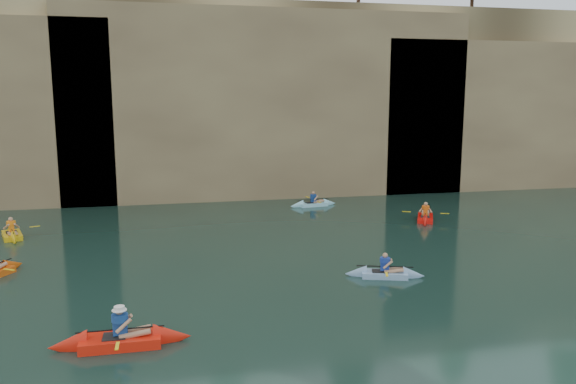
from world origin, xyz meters
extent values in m
plane|color=black|center=(0.00, 0.00, 0.00)|extent=(160.00, 160.00, 0.00)
cube|color=tan|center=(0.00, 30.00, 6.00)|extent=(70.00, 16.00, 12.00)
cube|color=#95855A|center=(2.00, 22.60, 5.70)|extent=(24.00, 2.40, 11.40)
cube|color=#95855A|center=(22.00, 22.60, 4.92)|extent=(26.00, 2.40, 9.84)
cube|color=black|center=(-4.00, 21.95, 1.60)|extent=(3.50, 1.00, 3.20)
cube|color=black|center=(10.00, 21.95, 2.25)|extent=(5.00, 1.00, 4.50)
cube|color=red|center=(-5.54, 2.85, 0.15)|extent=(2.64, 0.83, 0.30)
cone|color=red|center=(-4.30, 2.85, 0.15)|extent=(0.93, 0.79, 0.79)
cone|color=red|center=(-6.78, 2.85, 0.15)|extent=(0.93, 0.79, 0.79)
cube|color=black|center=(-5.69, 2.85, 0.27)|extent=(0.55, 0.49, 0.04)
cube|color=navy|center=(-5.54, 2.85, 0.56)|extent=(0.34, 0.22, 0.50)
sphere|color=tan|center=(-5.54, 2.85, 0.92)|extent=(0.21, 0.21, 0.21)
cylinder|color=black|center=(-5.54, 2.85, 0.44)|extent=(2.10, 0.04, 0.04)
cube|color=yellow|center=(-5.54, 3.80, 0.44)|extent=(0.08, 0.42, 0.02)
cube|color=yellow|center=(-5.54, 1.90, 0.44)|extent=(0.08, 0.42, 0.02)
cylinder|color=white|center=(-5.54, 2.85, 0.96)|extent=(0.36, 0.36, 0.10)
cone|color=#DE530E|center=(-9.73, 10.19, 0.13)|extent=(1.03, 1.08, 0.70)
cube|color=yellow|center=(-9.50, 8.76, 0.40)|extent=(0.40, 0.29, 0.02)
cube|color=#85B1DF|center=(2.83, 6.46, 0.12)|extent=(2.19, 1.28, 0.24)
cone|color=#85B1DF|center=(3.76, 6.16, 0.12)|extent=(0.90, 0.84, 0.64)
cone|color=#85B1DF|center=(1.89, 6.76, 0.12)|extent=(0.90, 0.84, 0.64)
cube|color=black|center=(2.68, 6.51, 0.21)|extent=(0.65, 0.55, 0.04)
cube|color=#1B3699|center=(2.83, 6.46, 0.45)|extent=(0.34, 0.27, 0.43)
sphere|color=tan|center=(2.83, 6.46, 0.76)|extent=(0.18, 0.18, 0.18)
cylinder|color=black|center=(2.83, 6.46, 0.38)|extent=(1.82, 0.62, 0.04)
cube|color=yellow|center=(3.09, 7.27, 0.38)|extent=(0.21, 0.42, 0.02)
cube|color=yellow|center=(2.56, 5.65, 0.38)|extent=(0.21, 0.42, 0.02)
cube|color=red|center=(8.14, 14.30, 0.13)|extent=(1.71, 2.47, 0.25)
cone|color=red|center=(8.64, 15.31, 0.13)|extent=(1.00, 1.07, 0.69)
cone|color=red|center=(7.64, 13.29, 0.13)|extent=(1.00, 1.07, 0.69)
cube|color=black|center=(8.07, 14.17, 0.22)|extent=(0.63, 0.68, 0.04)
cube|color=orange|center=(8.14, 14.30, 0.49)|extent=(0.32, 0.37, 0.46)
sphere|color=tan|center=(8.14, 14.30, 0.82)|extent=(0.19, 0.19, 0.19)
cylinder|color=black|center=(8.14, 14.30, 0.39)|extent=(0.94, 1.85, 0.04)
cube|color=yellow|center=(7.31, 14.71, 0.39)|extent=(0.41, 0.26, 0.02)
cube|color=yellow|center=(8.97, 13.89, 0.39)|extent=(0.41, 0.26, 0.02)
cube|color=yellow|center=(-10.92, 14.96, 0.13)|extent=(1.36, 2.27, 0.25)
cone|color=yellow|center=(-10.60, 13.99, 0.13)|extent=(0.90, 0.94, 0.69)
cone|color=yellow|center=(-11.24, 15.92, 0.13)|extent=(0.90, 0.94, 0.69)
cube|color=black|center=(-10.97, 15.10, 0.22)|extent=(0.58, 0.66, 0.04)
cube|color=orange|center=(-10.92, 14.96, 0.49)|extent=(0.29, 0.36, 0.46)
sphere|color=tan|center=(-10.92, 14.96, 0.83)|extent=(0.19, 0.19, 0.19)
cylinder|color=black|center=(-10.92, 14.96, 0.39)|extent=(0.67, 1.96, 0.04)
cube|color=yellow|center=(-10.04, 15.24, 0.39)|extent=(0.42, 0.21, 0.02)
cube|color=#97E5FD|center=(3.67, 19.00, 0.12)|extent=(2.19, 0.97, 0.23)
cone|color=#97E5FD|center=(4.66, 19.15, 0.12)|extent=(0.83, 0.74, 0.63)
cone|color=#97E5FD|center=(2.68, 18.85, 0.12)|extent=(0.83, 0.74, 0.63)
cube|color=black|center=(3.52, 18.98, 0.20)|extent=(0.60, 0.47, 0.04)
cube|color=navy|center=(3.67, 19.00, 0.45)|extent=(0.31, 0.23, 0.42)
sphere|color=tan|center=(3.67, 19.00, 0.75)|extent=(0.18, 0.18, 0.18)
cylinder|color=black|center=(3.67, 19.00, 0.37)|extent=(1.85, 0.31, 0.04)
cube|color=yellow|center=(3.55, 19.83, 0.37)|extent=(0.14, 0.43, 0.02)
cube|color=yellow|center=(3.79, 18.17, 0.37)|extent=(0.14, 0.43, 0.02)
camera|label=1|loc=(-4.31, -10.68, 6.08)|focal=35.00mm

